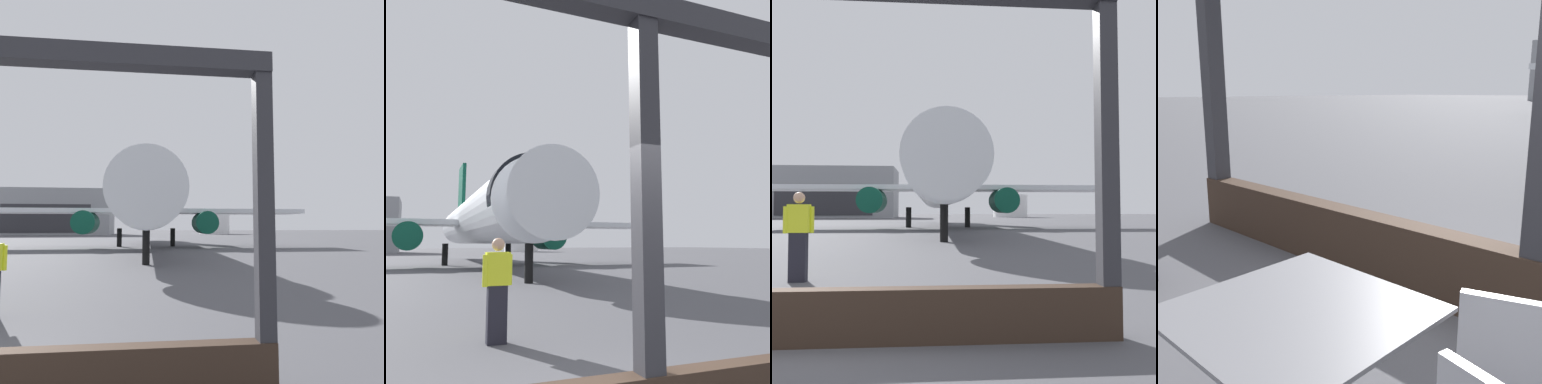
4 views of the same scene
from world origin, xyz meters
The scene contains 1 object.
dining_table centered at (-0.30, -1.79, 0.49)m, with size 0.92×0.92×0.76m.
Camera 4 is at (0.99, -2.85, 1.62)m, focal length 42.02 mm.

